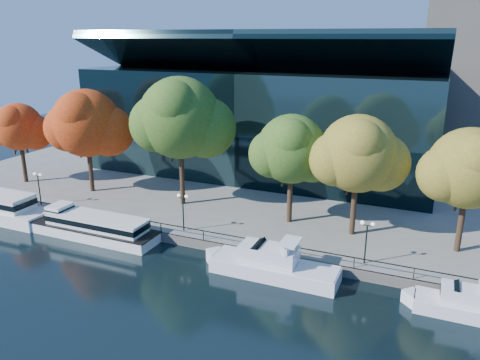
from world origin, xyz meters
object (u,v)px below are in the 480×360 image
at_px(tree_4, 359,156).
at_px(tree_5, 471,170).
at_px(tree_0, 19,128).
at_px(lamp_2, 367,232).
at_px(tree_1, 87,125).
at_px(lamp_1, 183,204).
at_px(cruiser_near, 269,264).
at_px(lamp_0, 38,181).
at_px(tree_2, 181,120).
at_px(tour_boat, 90,225).
at_px(tree_3, 293,151).
at_px(cruiser_far, 465,305).

xyz_separation_m(tree_4, tree_5, (9.97, -0.08, -0.36)).
distance_m(tree_0, tree_5, 55.52).
xyz_separation_m(tree_0, lamp_2, (47.64, -6.28, -4.68)).
bearing_deg(tree_1, tree_5, -0.89).
bearing_deg(tree_5, lamp_1, -167.30).
height_order(cruiser_near, lamp_0, lamp_0).
height_order(tree_5, lamp_0, tree_5).
relative_size(tree_5, lamp_0, 2.95).
relative_size(tree_2, lamp_0, 3.80).
height_order(tree_2, tree_5, tree_2).
relative_size(tour_boat, cruiser_near, 1.27).
distance_m(tree_0, tree_4, 45.55).
xyz_separation_m(tree_0, lamp_1, (28.93, -6.28, -4.68)).
xyz_separation_m(cruiser_near, lamp_2, (7.76, 3.83, 2.83)).
distance_m(tree_3, lamp_2, 12.42).
height_order(tree_0, lamp_1, tree_0).
height_order(tree_5, lamp_1, tree_5).
bearing_deg(tree_1, tree_2, 1.92).
bearing_deg(lamp_0, tree_1, 70.66).
height_order(tree_0, tree_1, tree_1).
distance_m(tree_4, lamp_1, 18.49).
distance_m(tree_1, tree_2, 13.58).
bearing_deg(tree_2, cruiser_far, -19.52).
relative_size(tree_4, tree_5, 1.04).
bearing_deg(tree_4, tree_1, 178.98).
xyz_separation_m(tree_3, tree_5, (16.98, -0.76, -0.04)).
relative_size(tour_boat, cruiser_far, 1.77).
bearing_deg(tree_5, tree_1, 179.11).
bearing_deg(lamp_2, tree_4, 109.04).
relative_size(cruiser_far, tree_4, 0.74).
height_order(cruiser_near, tree_3, tree_3).
bearing_deg(cruiser_far, tour_boat, 179.24).
xyz_separation_m(tree_5, lamp_0, (-46.46, -5.99, -5.05)).
distance_m(lamp_0, lamp_1, 19.88).
relative_size(tree_1, lamp_0, 3.32).
bearing_deg(tree_0, cruiser_near, -14.22).
xyz_separation_m(tree_2, lamp_2, (22.75, -7.13, -7.36)).
xyz_separation_m(lamp_0, lamp_2, (38.58, 0.00, 0.00)).
xyz_separation_m(cruiser_far, tree_3, (-17.33, 10.60, 8.12)).
height_order(cruiser_near, tree_1, tree_1).
height_order(tree_4, lamp_1, tree_4).
bearing_deg(cruiser_far, tree_4, 136.14).
xyz_separation_m(cruiser_far, tree_0, (-55.87, 10.13, 7.71)).
height_order(tree_1, tree_4, tree_1).
distance_m(cruiser_near, lamp_1, 11.93).
bearing_deg(cruiser_near, tour_boat, 178.71).
bearing_deg(tree_4, lamp_1, -159.92).
bearing_deg(lamp_1, tree_5, 12.70).
xyz_separation_m(tree_0, lamp_0, (9.06, -6.28, -4.68)).
bearing_deg(lamp_0, lamp_2, 0.00).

